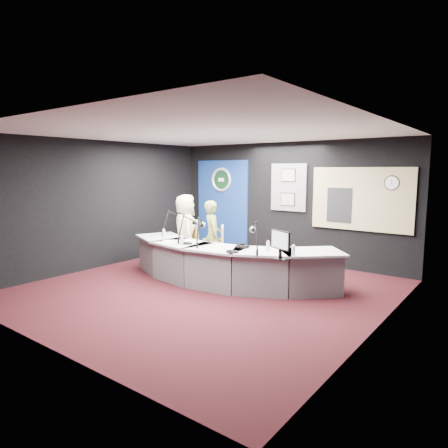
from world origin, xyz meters
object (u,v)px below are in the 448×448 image
Objects in this scene: broadcast_desk at (222,263)px; person_woman at (212,235)px; armchair_right at (212,250)px; person_man at (185,231)px; armchair_left at (186,243)px.

broadcast_desk is 2.99× the size of person_woman.
person_man reaches higher than armchair_right.
person_man is (0.00, 0.00, 0.28)m from armchair_left.
broadcast_desk is at bearing 12.61° from armchair_left.
broadcast_desk is at bearing -163.75° from person_man.
person_man is at bearing -117.84° from armchair_right.
broadcast_desk is 2.79× the size of person_man.
person_man is at bearing 50.46° from person_woman.
broadcast_desk is 5.32× the size of armchair_right.
broadcast_desk is 1.10m from person_woman.
person_woman is at bearing 139.52° from broadcast_desk.
person_woman is (0.69, 0.10, -0.05)m from person_man.
armchair_left is (-1.48, 0.57, 0.15)m from broadcast_desk.
armchair_right is 0.80m from person_man.
armchair_left is 0.70× the size of person_woman.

